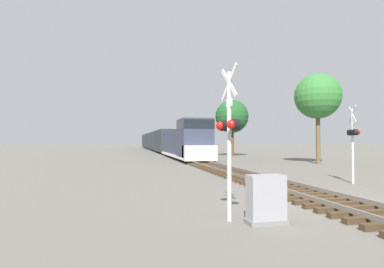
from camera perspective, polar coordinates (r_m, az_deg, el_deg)
The scene contains 8 objects.
ground_plane at distance 11.90m, azimuth 23.42°, elevation -11.71°, with size 400.00×400.00×0.00m, color #666059.
rail_track_bed at distance 11.88m, azimuth 23.42°, elevation -11.07°, with size 2.60×160.00×0.31m.
freight_train at distance 62.43m, azimuth -6.37°, elevation -1.40°, with size 3.07×71.17×4.36m.
crossing_signal_near at distance 8.22m, azimuth 6.94°, elevation 0.53°, with size 0.42×1.01×4.23m.
crossing_signal_far at distance 17.31m, azimuth 28.35°, elevation -0.33°, with size 0.59×1.00×3.97m.
relay_cabinet at distance 8.27m, azimuth 13.90°, elevation -12.06°, with size 1.04×0.55×1.27m.
tree_far_right at distance 30.85m, azimuth 22.82°, elevation 6.59°, with size 4.26×4.26×8.52m.
tree_mid_background at distance 42.99m, azimuth 7.61°, elevation 3.29°, with size 4.70×4.70×7.98m.
Camera 1 is at (-6.88, -9.47, 2.18)m, focal length 28.00 mm.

